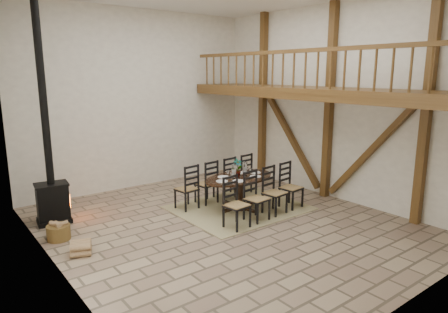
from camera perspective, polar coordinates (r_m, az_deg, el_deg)
ground at (r=8.90m, az=0.28°, el=-9.65°), size 8.00×8.00×0.00m
room_shell at (r=9.05m, az=6.34°, el=10.24°), size 7.02×8.02×5.01m
rug at (r=9.89m, az=2.17°, el=-7.33°), size 3.00×2.50×0.02m
dining_table at (r=9.77m, az=2.18°, el=-5.19°), size 2.60×2.39×1.24m
wood_stove at (r=9.45m, az=-23.58°, el=-2.28°), size 0.75×0.62×5.00m
log_basket at (r=8.73m, az=-22.56°, el=-9.89°), size 0.45×0.45×0.38m
log_stack at (r=7.93m, az=-19.76°, el=-12.21°), size 0.47×0.47×0.25m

